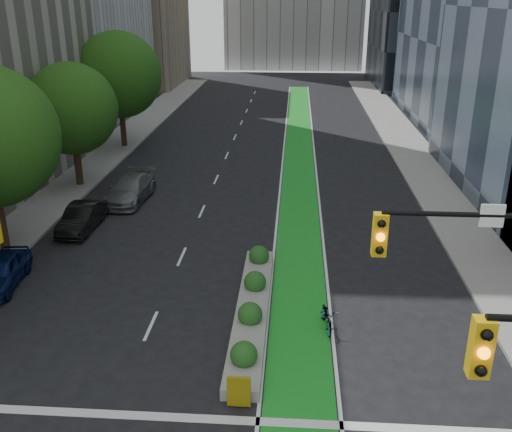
# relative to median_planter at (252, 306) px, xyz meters

# --- Properties ---
(sidewalk_left) EXTENTS (3.60, 90.00, 0.15)m
(sidewalk_left) POSITION_rel_median_planter_xyz_m (-13.00, 17.96, -0.30)
(sidewalk_left) COLOR gray
(sidewalk_left) RESTS_ON ground
(sidewalk_right) EXTENTS (3.60, 90.00, 0.15)m
(sidewalk_right) POSITION_rel_median_planter_xyz_m (10.60, 17.96, -0.30)
(sidewalk_right) COLOR gray
(sidewalk_right) RESTS_ON ground
(bike_lane_paint) EXTENTS (2.20, 70.00, 0.01)m
(bike_lane_paint) POSITION_rel_median_planter_xyz_m (1.80, 22.96, -0.37)
(bike_lane_paint) COLOR green
(bike_lane_paint) RESTS_ON ground
(tree_midfar) EXTENTS (5.60, 5.60, 7.76)m
(tree_midfar) POSITION_rel_median_planter_xyz_m (-12.20, 14.96, 4.57)
(tree_midfar) COLOR black
(tree_midfar) RESTS_ON ground
(tree_far) EXTENTS (6.60, 6.60, 9.00)m
(tree_far) POSITION_rel_median_planter_xyz_m (-12.20, 24.96, 5.32)
(tree_far) COLOR black
(tree_far) RESTS_ON ground
(median_planter) EXTENTS (1.20, 10.26, 1.10)m
(median_planter) POSITION_rel_median_planter_xyz_m (0.00, 0.00, 0.00)
(median_planter) COLOR gray
(median_planter) RESTS_ON ground
(bicycle) EXTENTS (0.83, 1.82, 0.92)m
(bicycle) POSITION_rel_median_planter_xyz_m (2.81, -0.69, 0.09)
(bicycle) COLOR gray
(bicycle) RESTS_ON ground
(parked_car_left_near) EXTENTS (2.03, 4.13, 1.36)m
(parked_car_left_near) POSITION_rel_median_planter_xyz_m (-10.70, 1.63, 0.31)
(parked_car_left_near) COLOR #0B1744
(parked_car_left_near) RESTS_ON ground
(parked_car_left_mid) EXTENTS (1.46, 4.08, 1.34)m
(parked_car_left_mid) POSITION_rel_median_planter_xyz_m (-9.48, 7.87, 0.30)
(parked_car_left_mid) COLOR black
(parked_car_left_mid) RESTS_ON ground
(parked_car_left_far) EXTENTS (2.34, 5.15, 1.46)m
(parked_car_left_far) POSITION_rel_median_planter_xyz_m (-8.20, 12.45, 0.36)
(parked_car_left_far) COLOR #5C6062
(parked_car_left_far) RESTS_ON ground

